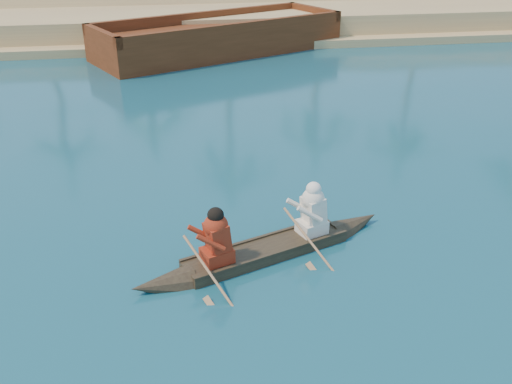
{
  "coord_description": "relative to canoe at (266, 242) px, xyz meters",
  "views": [
    {
      "loc": [
        -2.46,
        -4.08,
        5.81
      ],
      "look_at": [
        -0.78,
        5.89,
        0.82
      ],
      "focal_mm": 40.0,
      "sensor_mm": 36.0,
      "label": 1
    }
  ],
  "objects": [
    {
      "name": "canoe",
      "position": [
        0.0,
        0.0,
        0.0
      ],
      "size": [
        5.2,
        2.49,
        1.46
      ],
      "rotation": [
        0.0,
        0.0,
        0.35
      ],
      "color": "#3D3321",
      "rests_on": "ground"
    },
    {
      "name": "barge_mid",
      "position": [
        1.01,
        17.14,
        0.37
      ],
      "size": [
        11.71,
        8.08,
        1.86
      ],
      "rotation": [
        0.0,
        0.0,
        0.43
      ],
      "color": "#622C15",
      "rests_on": "ground"
    }
  ]
}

